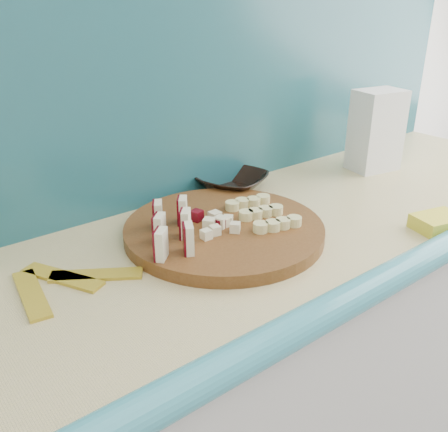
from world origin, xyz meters
TOP-DOWN VIEW (x-y plane):
  - kitchen_counter at (0.10, 1.50)m, footprint 2.20×0.63m
  - backsplash at (0.10, 1.79)m, footprint 2.20×0.02m
  - cutting_board at (0.09, 1.53)m, footprint 0.52×0.52m
  - apple_wedges at (-0.04, 1.54)m, footprint 0.15×0.17m
  - apple_chunks at (0.06, 1.54)m, footprint 0.06×0.07m
  - banana_slices at (0.18, 1.51)m, footprint 0.14×0.18m
  - brown_bowl at (0.28, 1.74)m, footprint 0.23×0.23m
  - flour_bag at (0.71, 1.61)m, footprint 0.15×0.12m
  - sponge at (0.48, 1.26)m, footprint 0.12×0.10m
  - banana_peel at (-0.26, 1.56)m, footprint 0.23×0.19m

SIDE VIEW (x-z plane):
  - kitchen_counter at x=0.10m, z-range 0.00..0.91m
  - banana_peel at x=-0.26m, z-range 0.91..0.92m
  - cutting_board at x=0.09m, z-range 0.91..0.94m
  - sponge at x=0.48m, z-range 0.91..0.94m
  - brown_bowl at x=0.28m, z-range 0.91..0.95m
  - banana_slices at x=0.18m, z-range 0.94..0.96m
  - apple_chunks at x=0.06m, z-range 0.94..0.96m
  - apple_wedges at x=-0.04m, z-range 0.94..1.00m
  - flour_bag at x=0.71m, z-range 0.91..1.14m
  - backsplash at x=0.10m, z-range 0.91..1.41m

